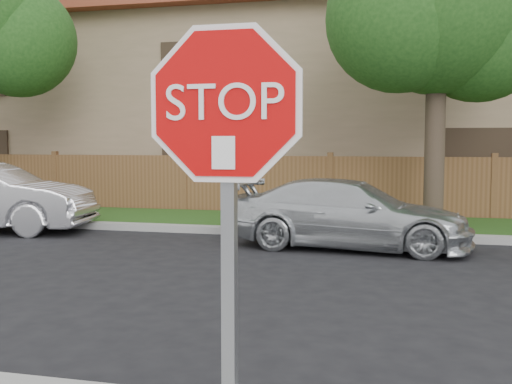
# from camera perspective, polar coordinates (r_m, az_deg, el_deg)

# --- Properties ---
(far_curb) EXTENTS (70.00, 0.30, 0.15)m
(far_curb) POSITION_cam_1_polar(r_m,az_deg,el_deg) (12.55, 5.32, -3.93)
(far_curb) COLOR gray
(far_curb) RESTS_ON ground
(grass_strip) EXTENTS (70.00, 3.00, 0.12)m
(grass_strip) POSITION_cam_1_polar(r_m,az_deg,el_deg) (14.17, 6.29, -2.99)
(grass_strip) COLOR #1E4714
(grass_strip) RESTS_ON ground
(fence) EXTENTS (70.00, 0.12, 1.60)m
(fence) POSITION_cam_1_polar(r_m,az_deg,el_deg) (15.67, 7.07, 0.47)
(fence) COLOR brown
(fence) RESTS_ON ground
(apartment_building) EXTENTS (35.20, 9.20, 7.20)m
(apartment_building) POSITION_cam_1_polar(r_m,az_deg,el_deg) (21.26, 8.91, 8.94)
(apartment_building) COLOR #8D7757
(apartment_building) RESTS_ON ground
(tree_mid) EXTENTS (4.80, 3.90, 7.35)m
(tree_mid) POSITION_cam_1_polar(r_m,az_deg,el_deg) (14.01, 17.07, 16.54)
(tree_mid) COLOR #382B21
(tree_mid) RESTS_ON ground
(stop_sign) EXTENTS (1.01, 0.13, 2.55)m
(stop_sign) POSITION_cam_1_polar(r_m,az_deg,el_deg) (2.76, -2.85, 1.69)
(stop_sign) COLOR gray
(stop_sign) RESTS_ON sidewalk_near
(sedan_right) EXTENTS (4.54, 2.15, 1.28)m
(sedan_right) POSITION_cam_1_polar(r_m,az_deg,el_deg) (11.25, 8.94, -2.08)
(sedan_right) COLOR silver
(sedan_right) RESTS_ON ground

